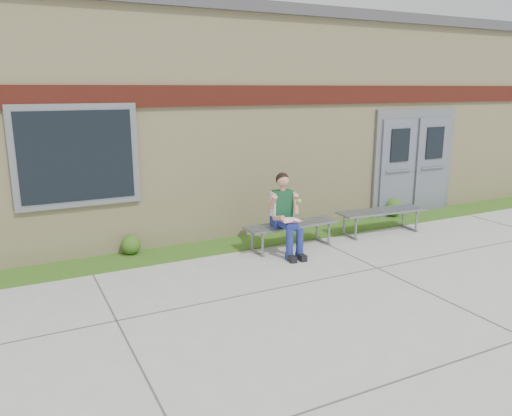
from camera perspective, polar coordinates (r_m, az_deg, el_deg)
ground at (r=7.08m, az=10.09°, el=-9.33°), size 80.00×80.00×0.00m
grass_strip at (r=9.15m, az=0.32°, el=-3.72°), size 16.00×0.80×0.02m
school_building at (r=11.87m, az=-7.27°, el=10.43°), size 16.20×6.22×4.20m
bench_left at (r=8.71m, az=4.05°, el=-2.42°), size 1.69×0.50×0.44m
bench_right at (r=9.85m, az=14.10°, el=-0.83°), size 1.77×0.60×0.45m
girl at (r=8.33m, az=3.42°, el=-0.57°), size 0.49×0.86×1.36m
shrub_mid at (r=8.59m, az=-14.10°, el=-4.11°), size 0.32×0.32×0.32m
shrub_east at (r=11.20m, az=15.41°, el=0.08°), size 0.39×0.39×0.39m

